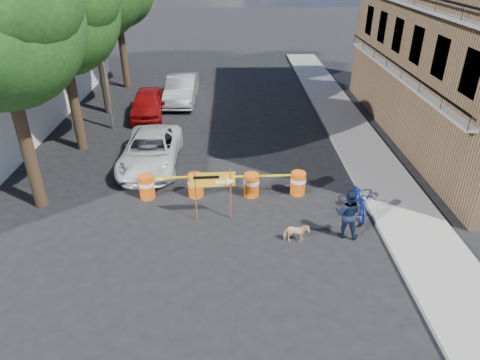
{
  "coord_description": "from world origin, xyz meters",
  "views": [
    {
      "loc": [
        0.14,
        -11.44,
        8.29
      ],
      "look_at": [
        0.43,
        1.35,
        1.3
      ],
      "focal_mm": 32.0,
      "sensor_mm": 36.0,
      "label": 1
    }
  ],
  "objects_px": {
    "detour_sign": "(219,183)",
    "barrel_mid_right": "(251,185)",
    "barrel_mid_left": "(196,185)",
    "suv_white": "(151,151)",
    "pedestrian": "(348,213)",
    "sedan_red": "(148,103)",
    "barrel_far_left": "(147,187)",
    "sedan_silver": "(182,89)",
    "bicycle": "(362,188)",
    "barrel_far_right": "(298,183)",
    "dog": "(296,233)"
  },
  "relations": [
    {
      "from": "barrel_far_left",
      "to": "suv_white",
      "type": "relative_size",
      "value": 0.18
    },
    {
      "from": "pedestrian",
      "to": "sedan_red",
      "type": "relative_size",
      "value": 0.4
    },
    {
      "from": "barrel_mid_right",
      "to": "sedan_red",
      "type": "distance_m",
      "value": 10.31
    },
    {
      "from": "barrel_far_left",
      "to": "barrel_far_right",
      "type": "xyz_separation_m",
      "value": [
        5.66,
        0.15,
        0.0
      ]
    },
    {
      "from": "detour_sign",
      "to": "barrel_mid_left",
      "type": "bearing_deg",
      "value": 116.85
    },
    {
      "from": "detour_sign",
      "to": "sedan_red",
      "type": "height_order",
      "value": "detour_sign"
    },
    {
      "from": "barrel_mid_left",
      "to": "suv_white",
      "type": "height_order",
      "value": "suv_white"
    },
    {
      "from": "detour_sign",
      "to": "sedan_silver",
      "type": "xyz_separation_m",
      "value": [
        -2.52,
        12.78,
        -0.61
      ]
    },
    {
      "from": "barrel_mid_right",
      "to": "sedan_red",
      "type": "height_order",
      "value": "sedan_red"
    },
    {
      "from": "barrel_mid_left",
      "to": "bicycle",
      "type": "xyz_separation_m",
      "value": [
        5.81,
        -1.32,
        0.54
      ]
    },
    {
      "from": "barrel_mid_right",
      "to": "suv_white",
      "type": "height_order",
      "value": "suv_white"
    },
    {
      "from": "barrel_far_left",
      "to": "pedestrian",
      "type": "bearing_deg",
      "value": -20.6
    },
    {
      "from": "barrel_far_right",
      "to": "detour_sign",
      "type": "relative_size",
      "value": 0.47
    },
    {
      "from": "barrel_mid_right",
      "to": "barrel_far_right",
      "type": "distance_m",
      "value": 1.77
    },
    {
      "from": "barrel_mid_left",
      "to": "suv_white",
      "type": "distance_m",
      "value": 3.34
    },
    {
      "from": "barrel_mid_right",
      "to": "suv_white",
      "type": "relative_size",
      "value": 0.18
    },
    {
      "from": "sedan_red",
      "to": "sedan_silver",
      "type": "height_order",
      "value": "sedan_silver"
    },
    {
      "from": "barrel_far_left",
      "to": "sedan_red",
      "type": "xyz_separation_m",
      "value": [
        -1.42,
        8.89,
        0.25
      ]
    },
    {
      "from": "suv_white",
      "to": "barrel_far_right",
      "type": "bearing_deg",
      "value": -23.43
    },
    {
      "from": "sedan_red",
      "to": "sedan_silver",
      "type": "distance_m",
      "value": 2.9
    },
    {
      "from": "barrel_mid_left",
      "to": "sedan_red",
      "type": "height_order",
      "value": "sedan_red"
    },
    {
      "from": "bicycle",
      "to": "suv_white",
      "type": "xyz_separation_m",
      "value": [
        -7.89,
        3.93,
        -0.32
      ]
    },
    {
      "from": "barrel_mid_right",
      "to": "barrel_far_right",
      "type": "xyz_separation_m",
      "value": [
        1.76,
        0.09,
        0.0
      ]
    },
    {
      "from": "sedan_red",
      "to": "barrel_far_left",
      "type": "bearing_deg",
      "value": -84.81
    },
    {
      "from": "sedan_silver",
      "to": "sedan_red",
      "type": "bearing_deg",
      "value": -123.34
    },
    {
      "from": "detour_sign",
      "to": "barrel_mid_right",
      "type": "bearing_deg",
      "value": 49.61
    },
    {
      "from": "sedan_red",
      "to": "dog",
      "type": "bearing_deg",
      "value": -64.57
    },
    {
      "from": "barrel_mid_right",
      "to": "sedan_silver",
      "type": "xyz_separation_m",
      "value": [
        -3.68,
        11.23,
        0.32
      ]
    },
    {
      "from": "barrel_far_right",
      "to": "suv_white",
      "type": "relative_size",
      "value": 0.18
    },
    {
      "from": "bicycle",
      "to": "barrel_mid_left",
      "type": "bearing_deg",
      "value": 172.22
    },
    {
      "from": "bicycle",
      "to": "suv_white",
      "type": "bearing_deg",
      "value": 158.5
    },
    {
      "from": "barrel_mid_left",
      "to": "suv_white",
      "type": "bearing_deg",
      "value": 128.45
    },
    {
      "from": "barrel_far_left",
      "to": "barrel_far_right",
      "type": "height_order",
      "value": "same"
    },
    {
      "from": "barrel_mid_left",
      "to": "sedan_red",
      "type": "xyz_separation_m",
      "value": [
        -3.23,
        8.81,
        0.25
      ]
    },
    {
      "from": "detour_sign",
      "to": "pedestrian",
      "type": "distance_m",
      "value": 4.28
    },
    {
      "from": "barrel_mid_right",
      "to": "detour_sign",
      "type": "relative_size",
      "value": 0.47
    },
    {
      "from": "barrel_mid_left",
      "to": "barrel_far_right",
      "type": "xyz_separation_m",
      "value": [
        3.85,
        0.07,
        0.0
      ]
    },
    {
      "from": "barrel_far_left",
      "to": "barrel_mid_left",
      "type": "height_order",
      "value": "same"
    },
    {
      "from": "pedestrian",
      "to": "bicycle",
      "type": "height_order",
      "value": "bicycle"
    },
    {
      "from": "barrel_mid_left",
      "to": "pedestrian",
      "type": "bearing_deg",
      "value": -27.79
    },
    {
      "from": "barrel_far_left",
      "to": "sedan_silver",
      "type": "distance_m",
      "value": 11.3
    },
    {
      "from": "barrel_mid_right",
      "to": "dog",
      "type": "height_order",
      "value": "barrel_mid_right"
    },
    {
      "from": "barrel_mid_left",
      "to": "sedan_silver",
      "type": "distance_m",
      "value": 11.33
    },
    {
      "from": "bicycle",
      "to": "detour_sign",
      "type": "bearing_deg",
      "value": -172.01
    },
    {
      "from": "pedestrian",
      "to": "sedan_red",
      "type": "distance_m",
      "value": 14.13
    },
    {
      "from": "pedestrian",
      "to": "bicycle",
      "type": "distance_m",
      "value": 1.56
    },
    {
      "from": "barrel_far_right",
      "to": "sedan_red",
      "type": "relative_size",
      "value": 0.21
    },
    {
      "from": "pedestrian",
      "to": "suv_white",
      "type": "relative_size",
      "value": 0.34
    },
    {
      "from": "barrel_mid_right",
      "to": "pedestrian",
      "type": "relative_size",
      "value": 0.53
    },
    {
      "from": "barrel_mid_right",
      "to": "bicycle",
      "type": "bearing_deg",
      "value": -19.22
    }
  ]
}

